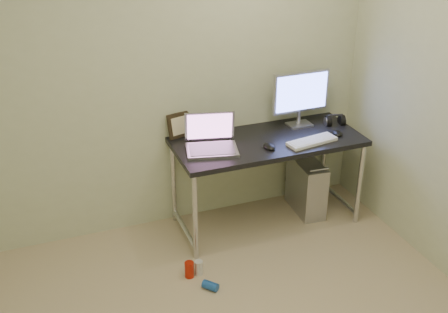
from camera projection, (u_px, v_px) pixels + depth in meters
wall_back at (150, 77)px, 4.15m from camera, size 3.50×0.02×2.50m
desk at (268, 149)px, 4.41m from camera, size 1.48×0.65×0.75m
tower_computer at (306, 186)px, 4.76m from camera, size 0.22×0.45×0.49m
cable_a at (289, 158)px, 4.86m from camera, size 0.01×0.16×0.69m
cable_b at (300, 159)px, 4.88m from camera, size 0.02×0.11×0.71m
can_red at (189, 270)px, 4.01m from camera, size 0.09×0.09×0.12m
can_white at (199, 268)px, 4.04m from camera, size 0.07×0.07×0.11m
can_blue at (210, 286)px, 3.90m from camera, size 0.12×0.12×0.06m
laptop at (211, 141)px, 4.20m from camera, size 0.44×0.39×0.26m
monitor at (301, 94)px, 4.50m from camera, size 0.49×0.14×0.46m
keyboard at (312, 141)px, 4.31m from camera, size 0.42×0.19×0.02m
mouse_right at (337, 132)px, 4.44m from camera, size 0.10×0.13×0.04m
mouse_left at (269, 146)px, 4.21m from camera, size 0.09×0.13×0.04m
headphones at (335, 121)px, 4.62m from camera, size 0.18×0.10×0.11m
picture_frame at (182, 124)px, 4.38m from camera, size 0.26×0.13×0.20m
webcam at (204, 124)px, 4.41m from camera, size 0.04×0.03×0.12m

